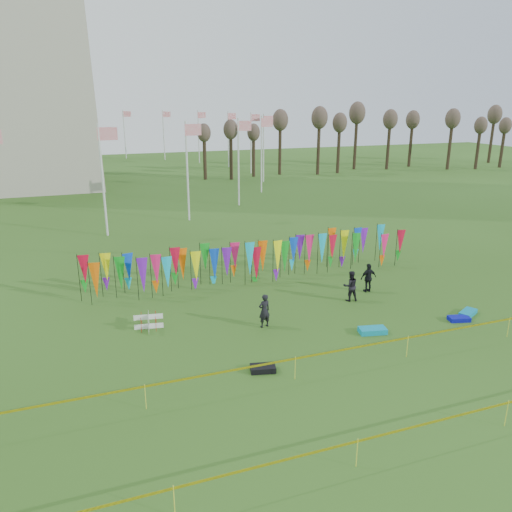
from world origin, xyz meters
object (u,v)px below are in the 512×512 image
object	(u,v)px
box_kite	(149,322)
kite_bag_blue	(459,319)
kite_bag_turquoise	(372,330)
kite_bag_black	(263,368)
person_right	(368,278)
person_left	(264,311)
person_mid	(350,286)
kite_bag_teal	(468,313)

from	to	relation	value
box_kite	kite_bag_blue	size ratio (longest dim) A/B	0.76
kite_bag_turquoise	kite_bag_black	bearing A→B (deg)	-166.39
box_kite	kite_bag_black	distance (m)	6.07
box_kite	person_right	xyz separation A→B (m)	(11.38, 0.59, 0.41)
person_left	kite_bag_turquoise	world-z (taller)	person_left
person_left	person_mid	bearing A→B (deg)	-175.97
person_mid	kite_bag_teal	world-z (taller)	person_mid
person_right	person_mid	bearing A→B (deg)	25.45
person_mid	kite_bag_blue	distance (m)	5.16
person_mid	kite_bag_black	size ratio (longest dim) A/B	1.68
person_mid	kite_bag_black	xyz separation A→B (m)	(-6.47, -4.87, -0.67)
kite_bag_black	person_left	bearing A→B (deg)	68.37
person_mid	kite_bag_blue	xyz separation A→B (m)	(3.43, -3.80, -0.68)
person_right	kite_bag_turquoise	distance (m)	4.94
box_kite	kite_bag_blue	xyz separation A→B (m)	(13.33, -3.93, -0.26)
kite_bag_turquoise	person_right	bearing A→B (deg)	60.39
kite_bag_teal	kite_bag_blue	bearing A→B (deg)	-156.31
kite_bag_black	kite_bag_teal	bearing A→B (deg)	7.64
person_right	kite_bag_black	size ratio (longest dim) A/B	1.66
box_kite	kite_bag_blue	world-z (taller)	box_kite
kite_bag_turquoise	kite_bag_blue	bearing A→B (deg)	-3.51
box_kite	kite_bag_teal	distance (m)	14.61
person_mid	kite_bag_black	world-z (taller)	person_mid
person_mid	kite_bag_turquoise	size ratio (longest dim) A/B	1.34
person_right	kite_bag_turquoise	world-z (taller)	person_right
kite_bag_black	person_right	bearing A→B (deg)	35.12
person_left	kite_bag_black	distance (m)	3.82
person_left	kite_bag_teal	size ratio (longest dim) A/B	1.45
kite_bag_turquoise	kite_bag_blue	world-z (taller)	kite_bag_turquoise
person_left	kite_bag_blue	bearing A→B (deg)	153.05
person_left	person_mid	world-z (taller)	person_mid
kite_bag_turquoise	kite_bag_teal	distance (m)	5.21
kite_bag_teal	person_left	bearing A→B (deg)	167.59
kite_bag_black	kite_bag_blue	bearing A→B (deg)	6.18
person_right	kite_bag_turquoise	size ratio (longest dim) A/B	1.33
person_left	box_kite	bearing A→B (deg)	-28.38
person_left	kite_bag_black	bearing A→B (deg)	57.34
person_left	kite_bag_blue	size ratio (longest dim) A/B	1.65
kite_bag_teal	kite_bag_turquoise	bearing A→B (deg)	-178.89
box_kite	person_left	distance (m)	5.06
person_left	person_right	xyz separation A→B (m)	(6.57, 2.10, 0.00)
person_mid	person_right	world-z (taller)	person_mid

